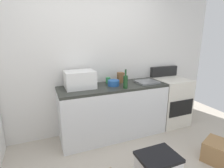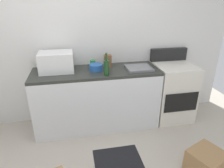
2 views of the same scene
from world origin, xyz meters
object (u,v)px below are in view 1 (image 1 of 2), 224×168
object	(u,v)px
mixing_bowl	(114,83)
cardboard_box_small	(218,151)
microwave	(80,80)
stove_oven	(170,100)
knife_block	(121,78)
wine_bottle	(126,81)
coffee_mug	(108,80)

from	to	relation	value
mixing_bowl	cardboard_box_small	distance (m)	1.79
microwave	mixing_bowl	size ratio (longest dim) A/B	2.42
stove_oven	knife_block	size ratio (longest dim) A/B	6.11
wine_bottle	coffee_mug	bearing A→B (deg)	109.60
knife_block	cardboard_box_small	bearing A→B (deg)	-56.18
cardboard_box_small	microwave	bearing A→B (deg)	141.85
mixing_bowl	cardboard_box_small	xyz separation A→B (m)	(1.07, -1.19, -0.80)
knife_block	mixing_bowl	distance (m)	0.23
microwave	wine_bottle	size ratio (longest dim) A/B	1.53
microwave	coffee_mug	world-z (taller)	microwave
cardboard_box_small	mixing_bowl	bearing A→B (deg)	132.09
coffee_mug	knife_block	size ratio (longest dim) A/B	0.56
wine_bottle	mixing_bowl	distance (m)	0.25
stove_oven	microwave	bearing A→B (deg)	177.74
knife_block	coffee_mug	bearing A→B (deg)	167.34
microwave	wine_bottle	distance (m)	0.71
mixing_bowl	wine_bottle	bearing A→B (deg)	-62.05
wine_bottle	knife_block	bearing A→B (deg)	77.36
coffee_mug	mixing_bowl	bearing A→B (deg)	-81.58
stove_oven	wine_bottle	bearing A→B (deg)	-168.69
wine_bottle	knife_block	size ratio (longest dim) A/B	1.67
stove_oven	mixing_bowl	bearing A→B (deg)	-179.65
mixing_bowl	cardboard_box_small	size ratio (longest dim) A/B	0.52
stove_oven	cardboard_box_small	size ratio (longest dim) A/B	3.03
stove_oven	coffee_mug	bearing A→B (deg)	172.14
wine_bottle	cardboard_box_small	xyz separation A→B (m)	(0.96, -0.98, -0.87)
mixing_bowl	microwave	bearing A→B (deg)	171.89
microwave	mixing_bowl	distance (m)	0.55
microwave	mixing_bowl	world-z (taller)	microwave
knife_block	mixing_bowl	size ratio (longest dim) A/B	0.95
microwave	knife_block	size ratio (longest dim) A/B	2.56
wine_bottle	cardboard_box_small	distance (m)	1.62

